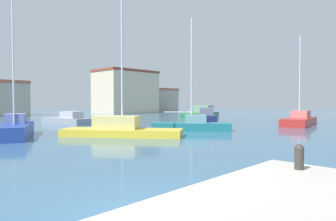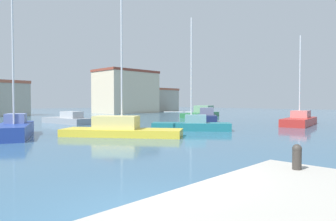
% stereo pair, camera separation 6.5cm
% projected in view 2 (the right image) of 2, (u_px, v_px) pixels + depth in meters
% --- Properties ---
extents(water, '(160.00, 160.00, 0.00)m').
position_uv_depth(water, '(126.00, 125.00, 31.02)').
color(water, '#38607F').
rests_on(water, ground).
extents(mooring_bollard, '(0.20, 0.20, 0.55)m').
position_uv_depth(mooring_bollard, '(297.00, 156.00, 6.40)').
color(mooring_bollard, '#38332D').
rests_on(mooring_bollard, pier_quay).
extents(sailboat_red_mid_harbor, '(7.76, 3.60, 9.22)m').
position_uv_depth(sailboat_red_mid_harbor, '(300.00, 120.00, 30.78)').
color(sailboat_red_mid_harbor, '#B22823').
rests_on(sailboat_red_mid_harbor, water).
extents(motorboat_green_outer_mooring, '(9.39, 5.33, 1.81)m').
position_uv_depth(motorboat_green_outer_mooring, '(202.00, 113.00, 47.32)').
color(motorboat_green_outer_mooring, '#28703D').
rests_on(motorboat_green_outer_mooring, water).
extents(motorboat_grey_distant_north, '(2.91, 7.00, 1.36)m').
position_uv_depth(motorboat_grey_distant_north, '(68.00, 119.00, 33.11)').
color(motorboat_grey_distant_north, gray).
rests_on(motorboat_grey_distant_north, water).
extents(motorboat_navy_near_pier, '(6.08, 5.42, 1.74)m').
position_uv_depth(motorboat_navy_near_pier, '(207.00, 117.00, 34.54)').
color(motorboat_navy_near_pier, '#19234C').
rests_on(motorboat_navy_near_pier, water).
extents(sailboat_blue_inner_mooring, '(4.78, 7.06, 9.66)m').
position_uv_depth(sailboat_blue_inner_mooring, '(14.00, 128.00, 20.54)').
color(sailboat_blue_inner_mooring, '#233D93').
rests_on(sailboat_blue_inner_mooring, water).
extents(sailboat_teal_far_right, '(5.46, 6.21, 9.47)m').
position_uv_depth(sailboat_teal_far_right, '(192.00, 125.00, 25.10)').
color(sailboat_teal_far_right, '#1E707A').
rests_on(sailboat_teal_far_right, water).
extents(sailboat_yellow_distant_east, '(6.84, 8.21, 10.71)m').
position_uv_depth(sailboat_yellow_distant_east, '(120.00, 129.00, 21.02)').
color(sailboat_yellow_distant_east, gold).
rests_on(sailboat_yellow_distant_east, water).
extents(harbor_office, '(12.49, 8.34, 9.17)m').
position_uv_depth(harbor_office, '(126.00, 92.00, 64.59)').
color(harbor_office, beige).
rests_on(harbor_office, ground).
extents(yacht_club, '(13.25, 7.01, 5.80)m').
position_uv_depth(yacht_club, '(151.00, 100.00, 74.38)').
color(yacht_club, '#B2A893').
rests_on(yacht_club, ground).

